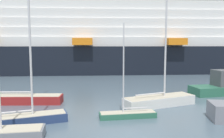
{
  "coord_description": "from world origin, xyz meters",
  "views": [
    {
      "loc": [
        -2.2,
        -14.51,
        6.22
      ],
      "look_at": [
        0.0,
        17.09,
        2.78
      ],
      "focal_mm": 37.7,
      "sensor_mm": 36.0,
      "label": 1
    }
  ],
  "objects_px": {
    "sailboat_5": "(27,97)",
    "cruise_ship": "(124,42)",
    "sailboat_3": "(159,100)",
    "sailboat_6": "(26,117)",
    "sailboat_1": "(128,113)",
    "fishing_boat_0": "(224,85)"
  },
  "relations": [
    {
      "from": "fishing_boat_0",
      "to": "cruise_ship",
      "type": "height_order",
      "value": "cruise_ship"
    },
    {
      "from": "sailboat_6",
      "to": "sailboat_1",
      "type": "bearing_deg",
      "value": -9.96
    },
    {
      "from": "sailboat_1",
      "to": "sailboat_3",
      "type": "distance_m",
      "value": 5.18
    },
    {
      "from": "cruise_ship",
      "to": "sailboat_5",
      "type": "bearing_deg",
      "value": -115.67
    },
    {
      "from": "cruise_ship",
      "to": "fishing_boat_0",
      "type": "bearing_deg",
      "value": -69.27
    },
    {
      "from": "sailboat_1",
      "to": "sailboat_3",
      "type": "height_order",
      "value": "sailboat_3"
    },
    {
      "from": "sailboat_6",
      "to": "cruise_ship",
      "type": "relative_size",
      "value": 0.09
    },
    {
      "from": "sailboat_1",
      "to": "cruise_ship",
      "type": "xyz_separation_m",
      "value": [
        3.82,
        33.56,
        6.09
      ]
    },
    {
      "from": "sailboat_5",
      "to": "sailboat_1",
      "type": "bearing_deg",
      "value": -25.6
    },
    {
      "from": "sailboat_1",
      "to": "sailboat_5",
      "type": "height_order",
      "value": "sailboat_5"
    },
    {
      "from": "sailboat_5",
      "to": "cruise_ship",
      "type": "bearing_deg",
      "value": 67.37
    },
    {
      "from": "sailboat_6",
      "to": "fishing_boat_0",
      "type": "relative_size",
      "value": 1.12
    },
    {
      "from": "sailboat_1",
      "to": "sailboat_6",
      "type": "relative_size",
      "value": 0.83
    },
    {
      "from": "sailboat_1",
      "to": "fishing_boat_0",
      "type": "height_order",
      "value": "sailboat_1"
    },
    {
      "from": "fishing_boat_0",
      "to": "cruise_ship",
      "type": "bearing_deg",
      "value": 101.86
    },
    {
      "from": "sailboat_3",
      "to": "sailboat_6",
      "type": "bearing_deg",
      "value": -178.96
    },
    {
      "from": "sailboat_1",
      "to": "sailboat_5",
      "type": "distance_m",
      "value": 11.25
    },
    {
      "from": "cruise_ship",
      "to": "sailboat_6",
      "type": "bearing_deg",
      "value": -108.81
    },
    {
      "from": "sailboat_5",
      "to": "sailboat_6",
      "type": "relative_size",
      "value": 1.37
    },
    {
      "from": "sailboat_6",
      "to": "cruise_ship",
      "type": "distance_m",
      "value": 36.98
    },
    {
      "from": "sailboat_1",
      "to": "fishing_boat_0",
      "type": "distance_m",
      "value": 15.69
    },
    {
      "from": "sailboat_1",
      "to": "sailboat_6",
      "type": "height_order",
      "value": "sailboat_6"
    }
  ]
}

